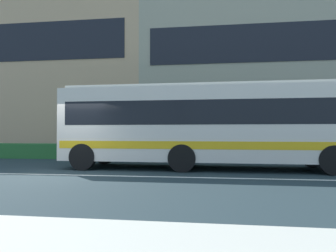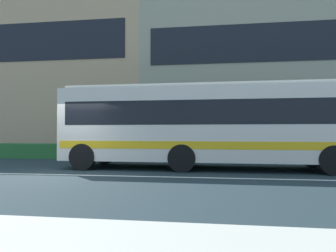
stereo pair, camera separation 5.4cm
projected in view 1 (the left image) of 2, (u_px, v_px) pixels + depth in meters
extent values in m
plane|color=#202F33|center=(57.00, 175.00, 10.42)|extent=(160.00, 160.00, 0.00)
cube|color=silver|center=(57.00, 175.00, 10.42)|extent=(60.00, 0.16, 0.01)
cube|color=#2B6930|center=(125.00, 152.00, 16.51)|extent=(16.67, 1.10, 0.79)
cube|color=tan|center=(15.00, 72.00, 26.19)|extent=(23.61, 9.31, 13.03)
cube|color=#9F9B83|center=(275.00, 72.00, 23.26)|extent=(18.65, 9.31, 11.87)
cube|color=black|center=(290.00, 41.00, 18.65)|extent=(17.16, 0.04, 2.37)
cube|color=beige|center=(202.00, 125.00, 12.21)|extent=(10.87, 2.75, 2.76)
cube|color=black|center=(202.00, 114.00, 12.22)|extent=(10.22, 2.76, 0.88)
cube|color=gold|center=(202.00, 144.00, 12.19)|extent=(10.65, 2.77, 0.28)
cube|color=beige|center=(202.00, 88.00, 12.24)|extent=(10.43, 2.33, 0.12)
cylinder|color=black|center=(312.00, 155.00, 12.69)|extent=(1.00, 0.29, 1.00)
cylinder|color=black|center=(334.00, 160.00, 10.33)|extent=(1.00, 0.29, 1.00)
cylinder|color=black|center=(188.00, 154.00, 13.47)|extent=(1.00, 0.29, 1.00)
cylinder|color=black|center=(182.00, 158.00, 11.11)|extent=(1.00, 0.29, 1.00)
cylinder|color=black|center=(105.00, 153.00, 14.04)|extent=(1.00, 0.29, 1.00)
cylinder|color=black|center=(83.00, 157.00, 11.68)|extent=(1.00, 0.29, 1.00)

